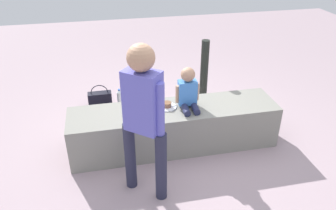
{
  "coord_description": "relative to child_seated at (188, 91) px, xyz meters",
  "views": [
    {
      "loc": [
        -0.77,
        -3.23,
        2.43
      ],
      "look_at": [
        -0.15,
        -0.34,
        0.77
      ],
      "focal_mm": 35.62,
      "sensor_mm": 36.0,
      "label": 1
    }
  ],
  "objects": [
    {
      "name": "child_seated",
      "position": [
        0.0,
        0.0,
        0.0
      ],
      "size": [
        0.28,
        0.32,
        0.48
      ],
      "color": "#222545",
      "rests_on": "concrete_ledge"
    },
    {
      "name": "ground_plane",
      "position": [
        -0.16,
        -0.0,
        -0.73
      ],
      "size": [
        12.0,
        12.0,
        0.0
      ],
      "primitive_type": "plane",
      "color": "#A89099"
    },
    {
      "name": "water_bottle_far_side",
      "position": [
        -1.24,
        0.58,
        -0.63
      ],
      "size": [
        0.07,
        0.07,
        0.22
      ],
      "color": "silver",
      "rests_on": "ground_plane"
    },
    {
      "name": "handbag_black_leather",
      "position": [
        -1.0,
        1.16,
        -0.61
      ],
      "size": [
        0.34,
        0.13,
        0.35
      ],
      "color": "black",
      "rests_on": "ground_plane"
    },
    {
      "name": "concrete_ledge",
      "position": [
        -0.16,
        -0.0,
        -0.47
      ],
      "size": [
        2.43,
        0.58,
        0.52
      ],
      "primitive_type": "cube",
      "color": "gray",
      "rests_on": "ground_plane"
    },
    {
      "name": "adult_standing",
      "position": [
        -0.61,
        -0.7,
        0.21
      ],
      "size": [
        0.38,
        0.35,
        1.56
      ],
      "color": "#24253C",
      "rests_on": "ground_plane"
    },
    {
      "name": "handbag_brown_canvas",
      "position": [
        -0.82,
        0.56,
        -0.63
      ],
      "size": [
        0.3,
        0.14,
        0.3
      ],
      "color": "brown",
      "rests_on": "ground_plane"
    },
    {
      "name": "cake_plate",
      "position": [
        -0.23,
        0.04,
        -0.19
      ],
      "size": [
        0.22,
        0.22,
        0.07
      ],
      "color": "white",
      "rests_on": "concrete_ledge"
    },
    {
      "name": "gift_bag",
      "position": [
        -0.31,
        1.27,
        -0.59
      ],
      "size": [
        0.2,
        0.11,
        0.33
      ],
      "color": "#B259BF",
      "rests_on": "ground_plane"
    },
    {
      "name": "water_bottle_near_gift",
      "position": [
        -0.71,
        1.21,
        -0.62
      ],
      "size": [
        0.07,
        0.07,
        0.23
      ],
      "color": "silver",
      "rests_on": "ground_plane"
    },
    {
      "name": "cake_box_white",
      "position": [
        0.87,
        0.73,
        -0.65
      ],
      "size": [
        0.36,
        0.34,
        0.15
      ],
      "primitive_type": "cube",
      "rotation": [
        0.0,
        0.0,
        0.24
      ],
      "color": "white",
      "rests_on": "ground_plane"
    },
    {
      "name": "railing_post",
      "position": [
        0.47,
        0.85,
        -0.36
      ],
      "size": [
        0.36,
        0.36,
        1.01
      ],
      "color": "black",
      "rests_on": "ground_plane"
    },
    {
      "name": "party_cup_red",
      "position": [
        -0.56,
        0.48,
        -0.67
      ],
      "size": [
        0.07,
        0.07,
        0.12
      ],
      "primitive_type": "cylinder",
      "color": "red",
      "rests_on": "ground_plane"
    }
  ]
}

